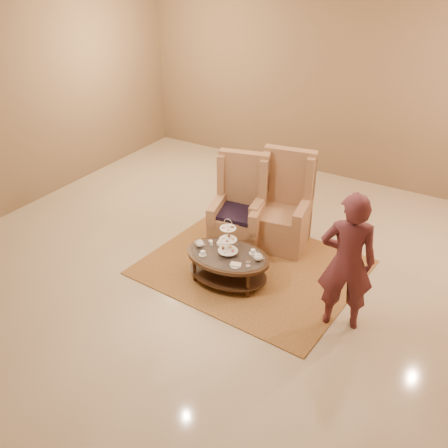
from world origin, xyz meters
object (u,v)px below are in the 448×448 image
Objects in this scene: tea_table at (228,259)px; armchair_left at (240,214)px; armchair_right at (283,214)px; person at (347,262)px.

tea_table is 1.04m from armchair_left.
person is at bearing -53.55° from armchair_right.
armchair_right reaches higher than tea_table.
armchair_right is at bearing 78.85° from tea_table.
tea_table is 0.87× the size of armchair_left.
person reaches higher than armchair_left.
armchair_left is at bearing -47.38° from person.
armchair_right is at bearing -63.95° from person.
armchair_right is 1.96m from person.
armchair_left reaches higher than tea_table.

